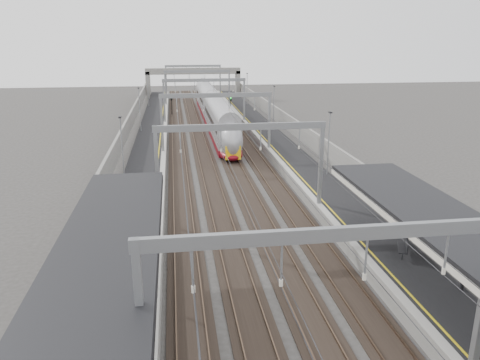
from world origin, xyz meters
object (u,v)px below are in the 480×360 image
object	(u,v)px
overbridge	(193,75)
signal_green	(172,102)
train	(214,113)
bench	(404,245)

from	to	relation	value
overbridge	signal_green	xyz separation A→B (m)	(-5.20, -25.63, -2.89)
train	bench	world-z (taller)	train
overbridge	bench	distance (m)	88.13
bench	train	bearing A→B (deg)	98.19
train	signal_green	world-z (taller)	train
signal_green	train	bearing A→B (deg)	-61.39
overbridge	bench	size ratio (longest dim) A/B	11.30
bench	signal_green	xyz separation A→B (m)	(-13.85, 62.00, 0.82)
train	signal_green	size ratio (longest dim) A/B	14.62
overbridge	train	world-z (taller)	overbridge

